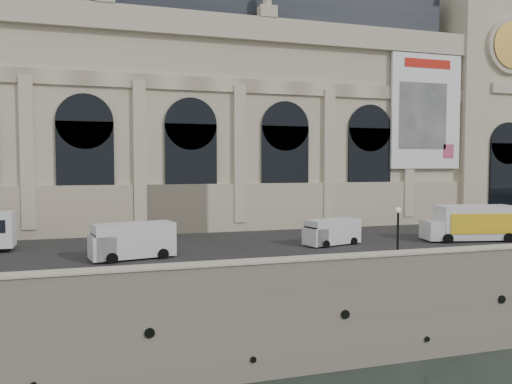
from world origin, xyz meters
TOP-DOWN VIEW (x-y plane):
  - ground at (0.00, 0.00)m, footprint 260.00×260.00m
  - quay at (0.00, 35.00)m, footprint 160.00×70.00m
  - street at (0.00, 14.00)m, footprint 160.00×24.00m
  - parapet at (0.00, 0.60)m, footprint 160.00×1.40m
  - museum at (-5.98, 30.86)m, footprint 69.00×18.70m
  - clock_pavilion at (34.00, 27.93)m, footprint 13.00×14.72m
  - van_b at (-10.66, 9.45)m, footprint 6.31×3.39m
  - van_c at (6.12, 11.00)m, footprint 5.40×3.21m
  - box_truck at (19.32, 9.61)m, footprint 8.40×4.12m
  - lamp_right at (7.10, 2.19)m, footprint 0.41×0.41m

SIDE VIEW (x-z plane):
  - ground at x=0.00m, z-range 0.00..0.00m
  - quay at x=0.00m, z-range 0.00..6.00m
  - street at x=0.00m, z-range 6.00..6.06m
  - parapet at x=0.00m, z-range 6.01..7.22m
  - van_c at x=6.12m, z-range 6.02..8.28m
  - van_b at x=-10.66m, z-range 6.03..8.69m
  - box_truck at x=19.32m, z-range 6.01..9.26m
  - lamp_right at x=7.10m, z-range 5.99..10.00m
  - museum at x=-5.98m, z-range 5.17..34.27m
  - clock_pavilion at x=34.00m, z-range 5.07..41.77m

